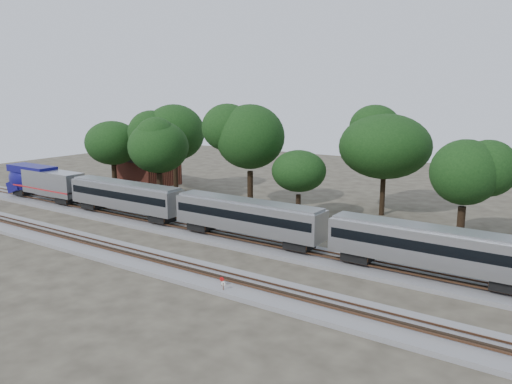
% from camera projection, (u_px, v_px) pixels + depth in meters
% --- Properties ---
extents(ground, '(160.00, 160.00, 0.00)m').
position_uv_depth(ground, '(204.00, 258.00, 48.64)').
color(ground, '#383328').
rests_on(ground, ground).
extents(track_far, '(160.00, 5.00, 0.73)m').
position_uv_depth(track_far, '(240.00, 241.00, 53.48)').
color(track_far, slate).
rests_on(track_far, ground).
extents(track_near, '(160.00, 5.00, 0.73)m').
position_uv_depth(track_near, '(176.00, 268.00, 45.35)').
color(track_near, slate).
rests_on(track_near, ground).
extents(train, '(127.65, 3.11, 4.58)m').
position_uv_depth(train, '(430.00, 246.00, 42.01)').
color(train, '#ABADB2').
rests_on(train, ground).
extents(switch_stand_red, '(0.36, 0.13, 1.14)m').
position_uv_depth(switch_stand_red, '(222.00, 282.00, 40.61)').
color(switch_stand_red, '#512D19').
rests_on(switch_stand_red, ground).
extents(switch_stand_white, '(0.35, 0.14, 1.12)m').
position_uv_depth(switch_stand_white, '(223.00, 286.00, 39.75)').
color(switch_stand_white, '#512D19').
rests_on(switch_stand_white, ground).
extents(switch_lever, '(0.58, 0.47, 0.30)m').
position_uv_depth(switch_lever, '(231.00, 291.00, 40.20)').
color(switch_lever, '#512D19').
rests_on(switch_lever, ground).
extents(brick_building, '(11.29, 8.60, 5.03)m').
position_uv_depth(brick_building, '(147.00, 169.00, 87.83)').
color(brick_building, brown).
rests_on(brick_building, ground).
extents(tree_0, '(7.80, 7.80, 11.00)m').
position_uv_depth(tree_0, '(113.00, 143.00, 81.72)').
color(tree_0, black).
rests_on(tree_0, ground).
extents(tree_1, '(9.78, 9.78, 13.79)m').
position_uv_depth(tree_1, '(174.00, 133.00, 78.35)').
color(tree_1, black).
rests_on(tree_1, ground).
extents(tree_2, '(8.41, 8.41, 11.86)m').
position_uv_depth(tree_2, '(158.00, 147.00, 70.54)').
color(tree_2, black).
rests_on(tree_2, ground).
extents(tree_3, '(10.19, 10.19, 14.37)m').
position_uv_depth(tree_3, '(250.00, 137.00, 66.50)').
color(tree_3, black).
rests_on(tree_3, ground).
extents(tree_4, '(6.50, 6.50, 9.17)m').
position_uv_depth(tree_4, '(299.00, 171.00, 61.07)').
color(tree_4, black).
rests_on(tree_4, ground).
extents(tree_5, '(9.21, 9.21, 12.98)m').
position_uv_depth(tree_5, '(385.00, 146.00, 63.92)').
color(tree_5, black).
rests_on(tree_5, ground).
extents(tree_6, '(7.96, 7.96, 11.22)m').
position_uv_depth(tree_6, '(465.00, 172.00, 51.09)').
color(tree_6, black).
rests_on(tree_6, ground).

